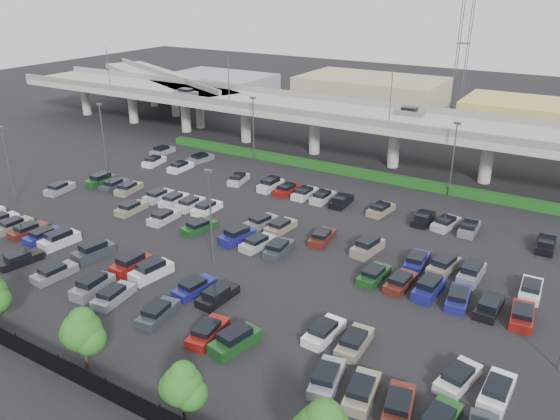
# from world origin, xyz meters

# --- Properties ---
(ground) EXTENTS (280.00, 280.00, 0.00)m
(ground) POSITION_xyz_m (0.00, 0.00, 0.00)
(ground) COLOR black
(overpass) EXTENTS (150.00, 13.00, 15.80)m
(overpass) POSITION_xyz_m (-0.22, 31.99, 6.97)
(overpass) COLOR gray
(overpass) RESTS_ON ground
(on_ramp) EXTENTS (50.93, 30.13, 8.80)m
(on_ramp) POSITION_xyz_m (-52.10, 43.05, 6.86)
(on_ramp) COLOR gray
(on_ramp) RESTS_ON ground
(hedge) EXTENTS (66.00, 1.60, 1.10)m
(hedge) POSITION_xyz_m (0.00, 25.00, 0.55)
(hedge) COLOR #154113
(hedge) RESTS_ON ground
(fence) EXTENTS (70.00, 0.10, 2.00)m
(fence) POSITION_xyz_m (-0.05, -28.00, 0.90)
(fence) COLOR black
(fence) RESTS_ON ground
(tree_row) EXTENTS (65.07, 3.66, 5.94)m
(tree_row) POSITION_xyz_m (0.70, -26.53, 3.52)
(tree_row) COLOR #332316
(tree_row) RESTS_ON ground
(parked_cars) EXTENTS (62.91, 41.66, 1.67)m
(parked_cars) POSITION_xyz_m (-0.30, -3.78, 0.59)
(parked_cars) COLOR slate
(parked_cars) RESTS_ON ground
(light_poles) EXTENTS (66.90, 48.38, 10.30)m
(light_poles) POSITION_xyz_m (-4.13, 2.00, 6.24)
(light_poles) COLOR #4D4D52
(light_poles) RESTS_ON ground
(distant_buildings) EXTENTS (138.00, 24.00, 9.00)m
(distant_buildings) POSITION_xyz_m (12.38, 61.81, 3.74)
(distant_buildings) COLOR gray
(distant_buildings) RESTS_ON ground
(comm_tower) EXTENTS (2.40, 2.40, 30.00)m
(comm_tower) POSITION_xyz_m (4.00, 74.00, 15.61)
(comm_tower) COLOR #4D4D52
(comm_tower) RESTS_ON ground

